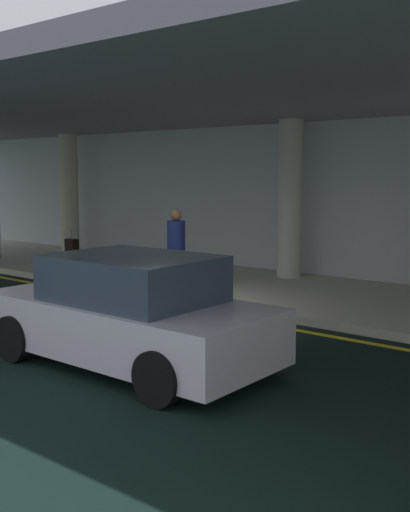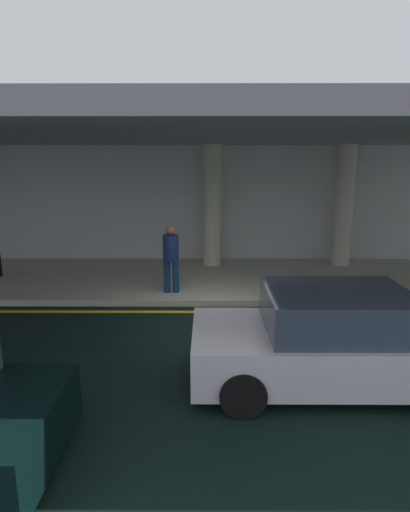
% 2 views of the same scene
% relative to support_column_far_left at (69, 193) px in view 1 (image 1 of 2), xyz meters
% --- Properties ---
extents(ground_plane, '(60.00, 60.00, 0.00)m').
position_rel_support_column_far_left_xyz_m(ground_plane, '(8.00, -4.46, -1.97)').
color(ground_plane, black).
extents(sidewalk, '(26.00, 4.20, 0.15)m').
position_rel_support_column_far_left_xyz_m(sidewalk, '(8.00, -1.36, -1.90)').
color(sidewalk, '#B5B49D').
rests_on(sidewalk, ground).
extents(lane_stripe_yellow, '(26.00, 0.14, 0.01)m').
position_rel_support_column_far_left_xyz_m(lane_stripe_yellow, '(8.00, -3.81, -1.97)').
color(lane_stripe_yellow, yellow).
rests_on(lane_stripe_yellow, ground).
extents(support_column_far_left, '(0.56, 0.56, 3.65)m').
position_rel_support_column_far_left_xyz_m(support_column_far_left, '(0.00, 0.00, 0.00)').
color(support_column_far_left, '#BAB996').
rests_on(support_column_far_left, sidewalk).
extents(support_column_left_mid, '(0.56, 0.56, 3.65)m').
position_rel_support_column_far_left_xyz_m(support_column_left_mid, '(8.00, 0.00, 0.00)').
color(support_column_left_mid, '#B0B39B').
rests_on(support_column_left_mid, sidewalk).
extents(ceiling_overhang, '(28.00, 13.20, 0.30)m').
position_rel_support_column_far_left_xyz_m(ceiling_overhang, '(8.00, -1.86, 1.97)').
color(ceiling_overhang, gray).
rests_on(ceiling_overhang, support_column_far_left).
extents(terminal_back_wall, '(26.00, 0.30, 3.80)m').
position_rel_support_column_far_left_xyz_m(terminal_back_wall, '(8.00, 0.89, -0.07)').
color(terminal_back_wall, '#ADB5B8').
rests_on(terminal_back_wall, ground).
extents(car_silver, '(4.10, 1.92, 1.50)m').
position_rel_support_column_far_left_xyz_m(car_silver, '(9.70, -6.87, -1.26)').
color(car_silver, silver).
rests_on(car_silver, ground).
extents(traveler_with_luggage, '(0.38, 0.38, 1.68)m').
position_rel_support_column_far_left_xyz_m(traveler_with_luggage, '(6.96, -2.83, -0.86)').
color(traveler_with_luggage, '#0F2A4B').
rests_on(traveler_with_luggage, sidewalk).
extents(suitcase_upright_primary, '(0.36, 0.22, 0.90)m').
position_rel_support_column_far_left_xyz_m(suitcase_upright_primary, '(1.86, -1.46, -1.51)').
color(suitcase_upright_primary, black).
rests_on(suitcase_upright_primary, sidewalk).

